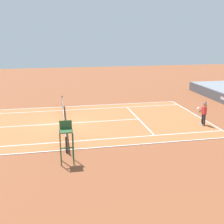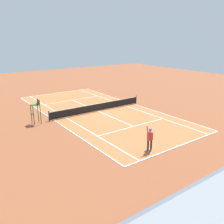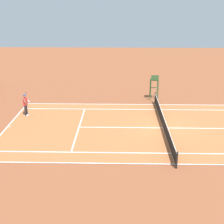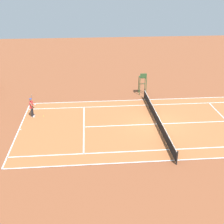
{
  "view_description": "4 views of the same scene",
  "coord_description": "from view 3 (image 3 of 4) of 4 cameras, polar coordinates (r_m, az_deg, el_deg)",
  "views": [
    {
      "loc": [
        21.93,
        -0.26,
        7.14
      ],
      "look_at": [
        0.74,
        3.9,
        1.0
      ],
      "focal_mm": 44.05,
      "sensor_mm": 36.0,
      "label": 1
    },
    {
      "loc": [
        14.51,
        23.01,
        8.22
      ],
      "look_at": [
        0.74,
        3.9,
        1.0
      ],
      "focal_mm": 38.85,
      "sensor_mm": 36.0,
      "label": 2
    },
    {
      "loc": [
        -22.0,
        3.35,
        9.38
      ],
      "look_at": [
        0.74,
        3.9,
        1.0
      ],
      "focal_mm": 50.4,
      "sensor_mm": 36.0,
      "label": 3
    },
    {
      "loc": [
        -21.71,
        5.81,
        11.74
      ],
      "look_at": [
        0.74,
        3.9,
        1.0
      ],
      "focal_mm": 45.65,
      "sensor_mm": 36.0,
      "label": 4
    }
  ],
  "objects": [
    {
      "name": "ground_plane",
      "position": [
        24.16,
        9.25,
        -2.91
      ],
      "size": [
        80.0,
        80.0,
        0.0
      ],
      "primitive_type": "plane",
      "color": "brown"
    },
    {
      "name": "tennis_player",
      "position": [
        27.01,
        -15.42,
        1.38
      ],
      "size": [
        0.76,
        0.62,
        2.08
      ],
      "color": "#232328",
      "rests_on": "ground"
    },
    {
      "name": "net",
      "position": [
        23.96,
        9.32,
        -1.76
      ],
      "size": [
        11.98,
        0.1,
        1.07
      ],
      "color": "black",
      "rests_on": "ground"
    },
    {
      "name": "tennis_ball",
      "position": [
        27.02,
        -13.3,
        -0.59
      ],
      "size": [
        0.07,
        0.07,
        0.07
      ],
      "primitive_type": "sphere",
      "color": "#D1E533",
      "rests_on": "ground"
    },
    {
      "name": "umpire_chair",
      "position": [
        30.41,
        7.69,
        5.13
      ],
      "size": [
        0.77,
        0.77,
        2.44
      ],
      "color": "#2D562D",
      "rests_on": "ground"
    },
    {
      "name": "court",
      "position": [
        24.15,
        9.25,
        -2.89
      ],
      "size": [
        11.08,
        23.88,
        0.03
      ],
      "color": "#B76638",
      "rests_on": "ground"
    }
  ]
}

